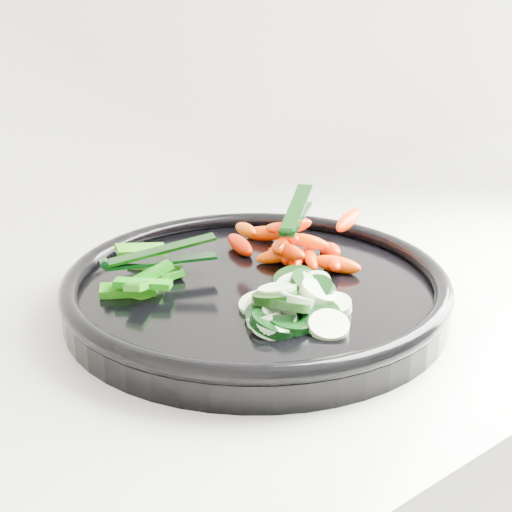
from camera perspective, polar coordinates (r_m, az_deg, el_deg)
veggie_tray at (r=0.70m, az=-0.00°, el=-2.66°), size 0.47×0.47×0.04m
cucumber_pile at (r=0.63m, az=2.82°, el=-4.05°), size 0.12×0.12×0.04m
carrot_pile at (r=0.75m, az=3.14°, el=0.94°), size 0.14×0.17×0.05m
pepper_pile at (r=0.70m, az=-8.48°, el=-1.50°), size 0.11×0.12×0.03m
tong_carrot at (r=0.74m, az=3.21°, el=3.37°), size 0.10×0.08×0.02m
tong_pepper at (r=0.70m, az=-7.92°, el=-0.01°), size 0.11×0.05×0.02m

